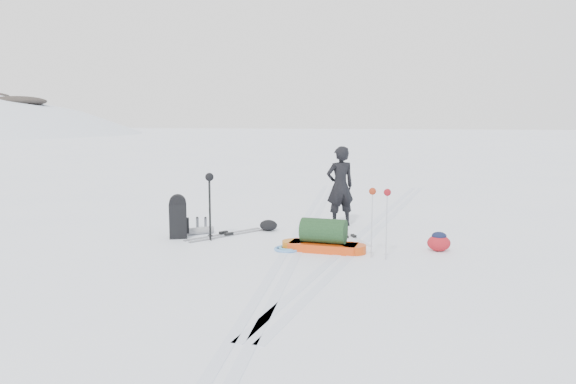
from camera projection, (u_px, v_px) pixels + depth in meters
name	position (u px, v px, depth m)	size (l,w,h in m)	color
ground	(297.00, 242.00, 10.82)	(200.00, 200.00, 0.00)	white
ski_tracks	(335.00, 234.00, 11.54)	(3.38, 17.97, 0.01)	silver
skier	(340.00, 186.00, 12.35)	(0.64, 0.42, 1.77)	black
pulk_sled	(323.00, 239.00, 10.09)	(1.59, 0.62, 0.59)	red
expedition_rucksack	(181.00, 218.00, 11.19)	(0.76, 0.84, 0.87)	black
ski_poles_black	(210.00, 185.00, 10.85)	(0.16, 0.17, 1.33)	black
ski_poles_silver	(380.00, 200.00, 9.45)	(0.37, 0.21, 1.21)	#BBBDC3
touring_skis_grey	(226.00, 234.00, 11.47)	(1.32, 1.69, 0.07)	gray
touring_skis_white	(350.00, 237.00, 11.21)	(1.00, 1.59, 0.06)	silver
rope_coil	(288.00, 248.00, 10.19)	(0.57, 0.57, 0.06)	#5894D8
small_daypack	(439.00, 242.00, 10.09)	(0.44, 0.34, 0.35)	maroon
thermos_pair	(201.00, 222.00, 12.23)	(0.21, 0.19, 0.25)	#4F5256
stuff_sack	(268.00, 225.00, 11.90)	(0.38, 0.29, 0.23)	black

